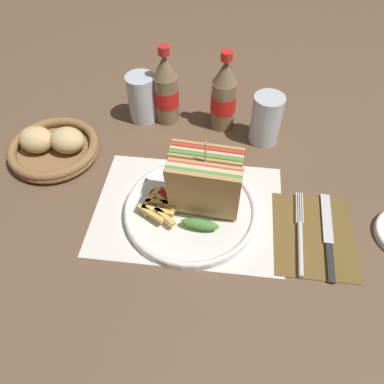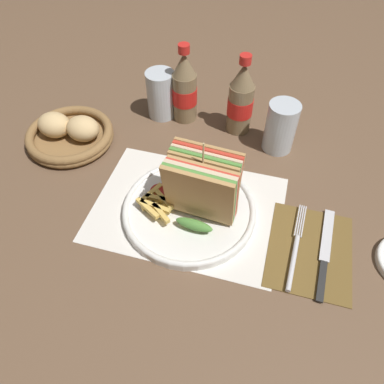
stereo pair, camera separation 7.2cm
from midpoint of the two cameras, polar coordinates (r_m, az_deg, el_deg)
name	(u,v)px [view 2 (the right image)]	position (r m, az deg, el deg)	size (l,w,h in m)	color
ground_plane	(185,215)	(0.73, 1.79, -3.74)	(4.00, 4.00, 0.00)	brown
placemat	(188,209)	(0.74, 2.16, -2.70)	(0.37, 0.26, 0.00)	silver
plate_main	(189,210)	(0.73, 2.39, -2.85)	(0.26, 0.26, 0.02)	white
club_sandwich	(202,188)	(0.67, 4.61, 0.43)	(0.13, 0.11, 0.17)	tan
fries_pile	(159,203)	(0.71, -2.26, -1.79)	(0.08, 0.09, 0.02)	#E0B756
ketchup_blob	(161,191)	(0.73, -1.92, -0.04)	(0.05, 0.04, 0.02)	maroon
napkin	(310,250)	(0.73, 20.27, -8.47)	(0.15, 0.19, 0.00)	brown
fork	(295,253)	(0.71, 18.23, -9.03)	(0.02, 0.19, 0.01)	silver
knife	(325,253)	(0.73, 22.33, -8.82)	(0.02, 0.20, 0.00)	black
coke_bottle_near	(185,89)	(0.90, 1.21, 15.35)	(0.06, 0.06, 0.19)	#7A6647
coke_bottle_far	(241,100)	(0.87, 9.84, 13.56)	(0.06, 0.06, 0.19)	#7A6647
glass_near	(281,127)	(0.86, 15.74, 9.39)	(0.07, 0.07, 0.12)	silver
glass_far	(161,97)	(0.93, -2.46, 14.16)	(0.07, 0.07, 0.12)	silver
bread_basket	(70,134)	(0.90, -15.96, 8.38)	(0.20, 0.20, 0.07)	olive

